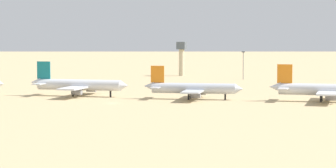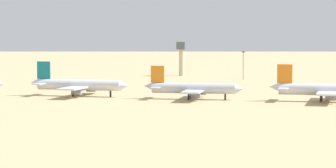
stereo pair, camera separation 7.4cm
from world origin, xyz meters
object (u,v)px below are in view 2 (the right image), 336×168
object	(u,v)px
parked_jet_teal_2	(78,85)
parked_jet_orange_4	(325,90)
parked_jet_orange_3	(192,88)
control_tower	(182,55)
light_pole_mid	(243,63)

from	to	relation	value
parked_jet_teal_2	parked_jet_orange_4	distance (m)	99.73
parked_jet_teal_2	parked_jet_orange_4	bearing A→B (deg)	-0.16
parked_jet_orange_3	control_tower	distance (m)	158.83
parked_jet_orange_3	control_tower	xyz separation A→B (m)	(-45.16, 152.07, 8.01)
parked_jet_teal_2	parked_jet_orange_3	size ratio (longest dim) A/B	1.08
light_pole_mid	parked_jet_orange_3	bearing A→B (deg)	-88.63
parked_jet_orange_4	control_tower	bearing A→B (deg)	121.29
control_tower	light_pole_mid	world-z (taller)	control_tower
parked_jet_teal_2	parked_jet_orange_3	xyz separation A→B (m)	(48.85, -0.98, -0.36)
parked_jet_orange_3	control_tower	bearing A→B (deg)	101.37
parked_jet_teal_2	light_pole_mid	world-z (taller)	light_pole_mid
control_tower	parked_jet_orange_4	bearing A→B (deg)	-57.15
parked_jet_teal_2	parked_jet_orange_3	world-z (taller)	parked_jet_teal_2
parked_jet_orange_3	parked_jet_orange_4	size ratio (longest dim) A/B	0.93
parked_jet_teal_2	light_pole_mid	distance (m)	133.91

